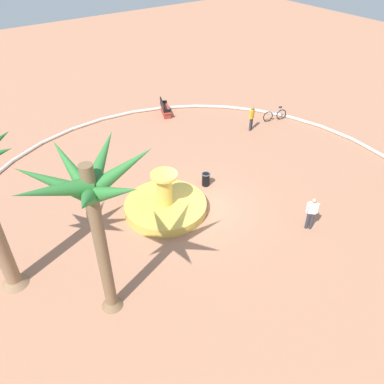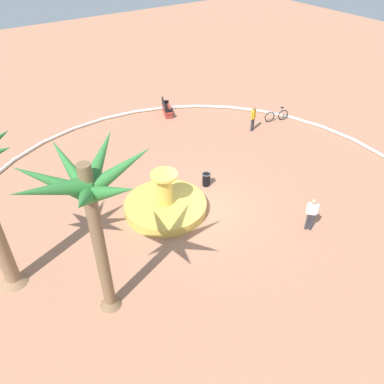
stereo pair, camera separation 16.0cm
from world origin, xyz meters
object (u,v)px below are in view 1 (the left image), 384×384
(palm_tree_mid_plaza, at_px, (91,200))
(fountain, at_px, (165,205))
(bench_west, at_px, (165,110))
(bicycle_red_frame, at_px, (275,115))
(person_cyclist_helmet, at_px, (252,117))
(trash_bin, at_px, (206,179))
(person_cyclist_photo, at_px, (312,212))

(palm_tree_mid_plaza, bearing_deg, fountain, -52.20)
(bench_west, distance_m, bicycle_red_frame, 7.49)
(person_cyclist_helmet, bearing_deg, bicycle_red_frame, -87.19)
(palm_tree_mid_plaza, distance_m, trash_bin, 9.57)
(bench_west, relative_size, bicycle_red_frame, 1.00)
(fountain, xyz_separation_m, bench_west, (8.91, -5.55, 0.04))
(palm_tree_mid_plaza, relative_size, trash_bin, 8.75)
(fountain, relative_size, palm_tree_mid_plaza, 0.61)
(person_cyclist_helmet, bearing_deg, bench_west, 32.85)
(palm_tree_mid_plaza, height_order, trash_bin, palm_tree_mid_plaza)
(person_cyclist_helmet, bearing_deg, trash_bin, 118.14)
(trash_bin, bearing_deg, fountain, 101.05)
(trash_bin, relative_size, person_cyclist_helmet, 0.44)
(fountain, bearing_deg, bench_west, -31.93)
(palm_tree_mid_plaza, xyz_separation_m, bicycle_red_frame, (7.43, -15.67, -4.55))
(fountain, distance_m, person_cyclist_photo, 6.69)
(person_cyclist_helmet, relative_size, person_cyclist_photo, 0.97)
(person_cyclist_photo, bearing_deg, person_cyclist_helmet, -26.37)
(bicycle_red_frame, bearing_deg, palm_tree_mid_plaza, 115.36)
(bench_west, xyz_separation_m, person_cyclist_photo, (-13.72, 0.95, 0.60))
(fountain, xyz_separation_m, palm_tree_mid_plaza, (-3.53, 4.56, 4.62))
(fountain, xyz_separation_m, bicycle_red_frame, (3.90, -11.12, 0.08))
(bench_west, distance_m, trash_bin, 8.80)
(palm_tree_mid_plaza, bearing_deg, bench_west, -39.09)
(fountain, bearing_deg, person_cyclist_photo, -136.25)
(person_cyclist_photo, bearing_deg, bicycle_red_frame, -36.81)
(fountain, distance_m, trash_bin, 2.87)
(trash_bin, xyz_separation_m, person_cyclist_helmet, (3.24, -6.05, 0.54))
(fountain, relative_size, person_cyclist_helmet, 2.38)
(bench_west, bearing_deg, trash_bin, 161.85)
(bench_west, xyz_separation_m, person_cyclist_helmet, (-5.13, -3.31, 0.58))
(trash_bin, height_order, bicycle_red_frame, bicycle_red_frame)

